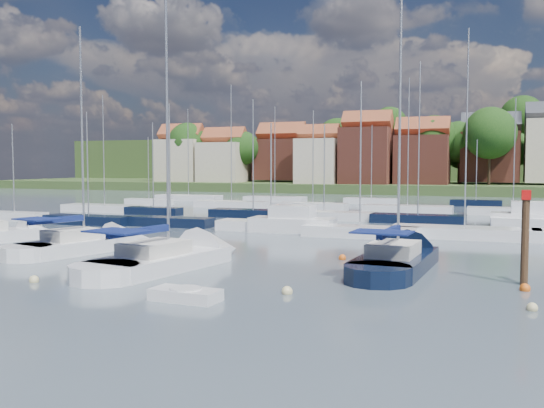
% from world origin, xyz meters
% --- Properties ---
extents(ground, '(260.00, 260.00, 0.00)m').
position_xyz_m(ground, '(0.00, 40.00, 0.00)').
color(ground, '#495763').
rests_on(ground, ground).
extents(sailboat_left, '(5.88, 11.79, 15.49)m').
position_xyz_m(sailboat_left, '(-14.09, 5.58, 0.35)').
color(sailboat_left, white).
rests_on(sailboat_left, ground).
extents(sailboat_centre, '(5.62, 13.38, 17.57)m').
position_xyz_m(sailboat_centre, '(-6.00, 2.59, 0.35)').
color(sailboat_centre, white).
rests_on(sailboat_centre, ground).
extents(sailboat_navy, '(4.03, 12.60, 17.17)m').
position_xyz_m(sailboat_navy, '(5.61, 6.50, 0.35)').
color(sailboat_navy, black).
rests_on(sailboat_navy, ground).
extents(sailboat_far, '(5.79, 9.68, 12.59)m').
position_xyz_m(sailboat_far, '(-23.23, 7.23, 0.34)').
color(sailboat_far, white).
rests_on(sailboat_far, ground).
extents(tender, '(2.98, 1.54, 0.63)m').
position_xyz_m(tender, '(-1.48, -5.37, 0.24)').
color(tender, white).
rests_on(tender, ground).
extents(timber_piling, '(0.40, 0.40, 6.67)m').
position_xyz_m(timber_piling, '(11.74, 2.98, 1.32)').
color(timber_piling, '#4C331E').
rests_on(timber_piling, ground).
extents(buoy_b, '(0.46, 0.46, 0.46)m').
position_xyz_m(buoy_b, '(-10.11, -4.45, 0.00)').
color(buoy_b, beige).
rests_on(buoy_b, ground).
extents(buoy_c, '(0.51, 0.51, 0.51)m').
position_xyz_m(buoy_c, '(-5.48, -2.00, 0.00)').
color(buoy_c, beige).
rests_on(buoy_c, ground).
extents(buoy_d, '(0.49, 0.49, 0.49)m').
position_xyz_m(buoy_d, '(2.03, -2.69, 0.00)').
color(buoy_d, beige).
rests_on(buoy_d, ground).
extents(buoy_e, '(0.44, 0.44, 0.44)m').
position_xyz_m(buoy_e, '(2.02, 7.35, 0.00)').
color(buoy_e, '#D85914').
rests_on(buoy_e, ground).
extents(buoy_f, '(0.42, 0.42, 0.42)m').
position_xyz_m(buoy_f, '(11.84, -2.22, 0.00)').
color(buoy_f, beige).
rests_on(buoy_f, ground).
extents(buoy_g, '(0.47, 0.47, 0.47)m').
position_xyz_m(buoy_g, '(11.73, 1.61, 0.00)').
color(buoy_g, '#D85914').
rests_on(buoy_g, ground).
extents(buoy_h, '(0.46, 0.46, 0.46)m').
position_xyz_m(buoy_h, '(-8.26, 4.09, 0.00)').
color(buoy_h, '#D85914').
rests_on(buoy_h, ground).
extents(marina_field, '(79.62, 41.41, 15.93)m').
position_xyz_m(marina_field, '(1.91, 35.15, 0.43)').
color(marina_field, white).
rests_on(marina_field, ground).
extents(far_shore_town, '(212.46, 90.00, 22.27)m').
position_xyz_m(far_shore_town, '(2.23, 132.67, 4.61)').
color(far_shore_town, '#364E27').
rests_on(far_shore_town, ground).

